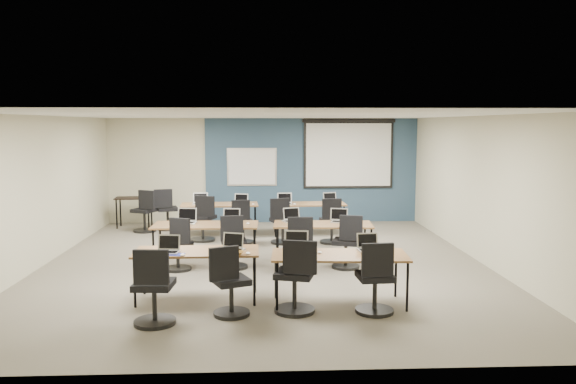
{
  "coord_description": "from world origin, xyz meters",
  "views": [
    {
      "loc": [
        -0.02,
        -10.04,
        2.54
      ],
      "look_at": [
        0.45,
        0.4,
        1.28
      ],
      "focal_mm": 35.0,
      "sensor_mm": 36.0,
      "label": 1
    }
  ],
  "objects_px": {
    "training_table_mid_right": "(323,226)",
    "laptop_2": "(297,245)",
    "training_table_back_right": "(309,205)",
    "task_chair_1": "(230,287)",
    "training_table_front_left": "(197,254)",
    "task_chair_9": "(242,225)",
    "task_chair_10": "(282,225)",
    "spare_chair_a": "(167,213)",
    "training_table_mid_left": "(206,226)",
    "task_chair_3": "(375,284)",
    "task_chair_8": "(203,222)",
    "laptop_9": "(241,202)",
    "laptop_0": "(168,248)",
    "spare_chair_b": "(145,215)",
    "task_chair_4": "(178,249)",
    "task_chair_5": "(233,247)",
    "laptop_7": "(340,219)",
    "task_chair_7": "(347,246)",
    "utility_table": "(134,201)",
    "task_chair_6": "(300,250)",
    "laptop_5": "(231,219)",
    "training_table_front_right": "(339,257)",
    "task_chair_11": "(332,225)",
    "task_chair_2": "(296,282)",
    "laptop_1": "(233,246)",
    "laptop_11": "(330,201)",
    "laptop_3": "(368,246)",
    "laptop_6": "(292,218)",
    "laptop_10": "(285,201)",
    "projector_screen": "(348,150)",
    "task_chair_0": "(154,293)",
    "whiteboard": "(252,167)",
    "training_table_back_left": "(220,206)"
  },
  "relations": [
    {
      "from": "training_table_front_left",
      "to": "utility_table",
      "type": "distance_m",
      "value": 6.33
    },
    {
      "from": "training_table_front_right",
      "to": "spare_chair_a",
      "type": "height_order",
      "value": "spare_chair_a"
    },
    {
      "from": "training_table_front_right",
      "to": "utility_table",
      "type": "xyz_separation_m",
      "value": [
        -4.26,
        6.24,
        -0.03
      ]
    },
    {
      "from": "laptop_1",
      "to": "task_chair_6",
      "type": "bearing_deg",
      "value": 71.09
    },
    {
      "from": "laptop_7",
      "to": "training_table_back_right",
      "type": "bearing_deg",
      "value": 113.48
    },
    {
      "from": "training_table_mid_right",
      "to": "laptop_3",
      "type": "xyz_separation_m",
      "value": [
        0.42,
        -2.21,
        0.1
      ]
    },
    {
      "from": "task_chair_2",
      "to": "spare_chair_a",
      "type": "relative_size",
      "value": 1.03
    },
    {
      "from": "training_table_front_right",
      "to": "laptop_11",
      "type": "xyz_separation_m",
      "value": [
        0.49,
        5.13,
        0.1
      ]
    },
    {
      "from": "training_table_front_left",
      "to": "task_chair_9",
      "type": "distance_m",
      "value": 3.9
    },
    {
      "from": "whiteboard",
      "to": "training_table_back_right",
      "type": "xyz_separation_m",
      "value": [
        1.34,
        -1.67,
        -0.77
      ]
    },
    {
      "from": "task_chair_7",
      "to": "laptop_10",
      "type": "relative_size",
      "value": 2.97
    },
    {
      "from": "task_chair_1",
      "to": "task_chair_6",
      "type": "relative_size",
      "value": 0.97
    },
    {
      "from": "training_table_mid_left",
      "to": "laptop_9",
      "type": "distance_m",
      "value": 2.58
    },
    {
      "from": "task_chair_0",
      "to": "laptop_5",
      "type": "relative_size",
      "value": 3.15
    },
    {
      "from": "training_table_front_left",
      "to": "training_table_mid_right",
      "type": "xyz_separation_m",
      "value": [
        2.06,
        2.12,
        0.0
      ]
    },
    {
      "from": "training_table_mid_right",
      "to": "laptop_2",
      "type": "height_order",
      "value": "laptop_2"
    },
    {
      "from": "projector_screen",
      "to": "task_chair_10",
      "type": "distance_m",
      "value": 3.53
    },
    {
      "from": "task_chair_8",
      "to": "task_chair_10",
      "type": "bearing_deg",
      "value": 9.57
    },
    {
      "from": "laptop_7",
      "to": "spare_chair_b",
      "type": "xyz_separation_m",
      "value": [
        -4.22,
        2.98,
        -0.37
      ]
    },
    {
      "from": "laptop_6",
      "to": "task_chair_10",
      "type": "bearing_deg",
      "value": 76.13
    },
    {
      "from": "laptop_6",
      "to": "laptop_10",
      "type": "height_order",
      "value": "laptop_10"
    },
    {
      "from": "training_table_mid_left",
      "to": "task_chair_3",
      "type": "relative_size",
      "value": 1.9
    },
    {
      "from": "training_table_back_right",
      "to": "spare_chair_b",
      "type": "xyz_separation_m",
      "value": [
        -3.85,
        0.46,
        -0.26
      ]
    },
    {
      "from": "whiteboard",
      "to": "task_chair_11",
      "type": "height_order",
      "value": "whiteboard"
    },
    {
      "from": "task_chair_8",
      "to": "task_chair_9",
      "type": "bearing_deg",
      "value": 2.16
    },
    {
      "from": "task_chair_5",
      "to": "training_table_back_right",
      "type": "bearing_deg",
      "value": 56.39
    },
    {
      "from": "task_chair_1",
      "to": "task_chair_8",
      "type": "relative_size",
      "value": 0.96
    },
    {
      "from": "laptop_0",
      "to": "spare_chair_b",
      "type": "relative_size",
      "value": 0.31
    },
    {
      "from": "task_chair_7",
      "to": "task_chair_9",
      "type": "relative_size",
      "value": 1.02
    },
    {
      "from": "task_chair_3",
      "to": "spare_chair_a",
      "type": "height_order",
      "value": "spare_chair_a"
    },
    {
      "from": "training_table_front_right",
      "to": "training_table_back_left",
      "type": "height_order",
      "value": "same"
    },
    {
      "from": "task_chair_3",
      "to": "task_chair_7",
      "type": "bearing_deg",
      "value": 86.63
    },
    {
      "from": "training_table_front_left",
      "to": "task_chair_8",
      "type": "bearing_deg",
      "value": 93.86
    },
    {
      "from": "training_table_back_right",
      "to": "task_chair_1",
      "type": "bearing_deg",
      "value": -107.32
    },
    {
      "from": "task_chair_11",
      "to": "spare_chair_a",
      "type": "bearing_deg",
      "value": 147.66
    },
    {
      "from": "laptop_5",
      "to": "spare_chair_a",
      "type": "bearing_deg",
      "value": 127.44
    },
    {
      "from": "task_chair_2",
      "to": "task_chair_3",
      "type": "relative_size",
      "value": 1.03
    },
    {
      "from": "task_chair_9",
      "to": "task_chair_8",
      "type": "bearing_deg",
      "value": 150.7
    },
    {
      "from": "laptop_5",
      "to": "task_chair_8",
      "type": "relative_size",
      "value": 0.32
    },
    {
      "from": "laptop_5",
      "to": "laptop_10",
      "type": "height_order",
      "value": "laptop_10"
    },
    {
      "from": "task_chair_4",
      "to": "task_chair_5",
      "type": "relative_size",
      "value": 0.98
    },
    {
      "from": "task_chair_7",
      "to": "task_chair_9",
      "type": "bearing_deg",
      "value": 147.75
    },
    {
      "from": "spare_chair_b",
      "to": "task_chair_4",
      "type": "bearing_deg",
      "value": -42.15
    },
    {
      "from": "task_chair_8",
      "to": "laptop_9",
      "type": "bearing_deg",
      "value": 53.91
    },
    {
      "from": "training_table_front_right",
      "to": "laptop_11",
      "type": "distance_m",
      "value": 5.15
    },
    {
      "from": "laptop_0",
      "to": "task_chair_9",
      "type": "bearing_deg",
      "value": 83.8
    },
    {
      "from": "laptop_1",
      "to": "laptop_3",
      "type": "height_order",
      "value": "same"
    },
    {
      "from": "task_chair_10",
      "to": "spare_chair_a",
      "type": "height_order",
      "value": "spare_chair_a"
    },
    {
      "from": "task_chair_9",
      "to": "laptop_11",
      "type": "distance_m",
      "value": 2.24
    },
    {
      "from": "laptop_5",
      "to": "utility_table",
      "type": "relative_size",
      "value": 0.36
    }
  ]
}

